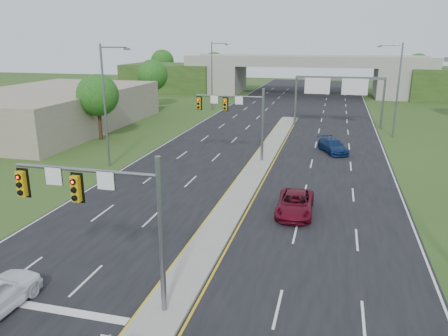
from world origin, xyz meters
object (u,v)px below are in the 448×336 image
car_far_b (333,146)px  sign_gantry (338,88)px  overpass (306,78)px  signal_mast_near (108,207)px  signal_mast_far (239,112)px  car_far_a (295,204)px

car_far_b → sign_gantry: bearing=65.3°
car_far_b → overpass: bearing=73.2°
signal_mast_near → signal_mast_far: (0.00, 25.00, 0.00)m
sign_gantry → car_far_b: (-0.11, -14.55, -4.53)m
signal_mast_near → sign_gantry: signal_mast_near is taller
signal_mast_near → car_far_b: (8.84, 30.45, -4.02)m
car_far_a → overpass: bearing=92.6°
car_far_a → car_far_b: (2.22, 17.73, -0.02)m
signal_mast_near → car_far_b: bearing=73.8°
signal_mast_far → sign_gantry: (8.95, 19.99, 0.51)m
sign_gantry → car_far_b: size_ratio=2.45×
signal_mast_near → overpass: bearing=88.4°
sign_gantry → overpass: overpass is taller
car_far_a → car_far_b: 17.87m
signal_mast_far → car_far_a: bearing=-61.7°
signal_mast_near → car_far_b: 31.96m
sign_gantry → overpass: 35.75m
signal_mast_far → signal_mast_near: bearing=-90.0°
overpass → signal_mast_near: bearing=-91.6°
sign_gantry → car_far_a: bearing=-94.1°
car_far_b → signal_mast_far: bearing=-172.6°
car_far_b → car_far_a: bearing=-121.4°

